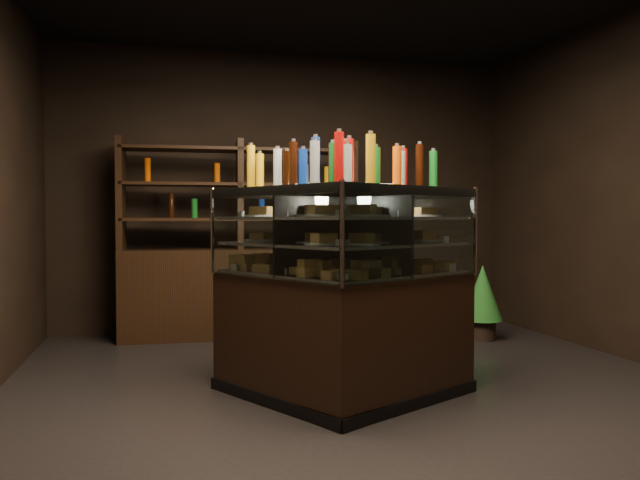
% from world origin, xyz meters
% --- Properties ---
extents(ground, '(5.00, 5.00, 0.00)m').
position_xyz_m(ground, '(0.00, 0.00, 0.00)').
color(ground, black).
rests_on(ground, ground).
extents(room_shell, '(5.02, 5.02, 3.01)m').
position_xyz_m(room_shell, '(0.00, 0.00, 1.94)').
color(room_shell, black).
rests_on(room_shell, ground).
extents(display_case, '(1.79, 1.46, 1.43)m').
position_xyz_m(display_case, '(-0.20, -0.30, 0.48)').
color(display_case, black).
rests_on(display_case, ground).
extents(food_display, '(1.42, 1.13, 0.44)m').
position_xyz_m(food_display, '(-0.20, -0.31, 1.07)').
color(food_display, '#B18F3F').
rests_on(food_display, display_case).
extents(bottles_top, '(1.25, 0.99, 0.30)m').
position_xyz_m(bottles_top, '(-0.20, -0.30, 1.56)').
color(bottles_top, '#B20C0A').
rests_on(bottles_top, display_case).
extents(potted_conifer, '(0.40, 0.40, 0.85)m').
position_xyz_m(potted_conifer, '(1.73, 1.31, 0.48)').
color(potted_conifer, black).
rests_on(potted_conifer, ground).
extents(back_shelving, '(2.39, 0.57, 2.00)m').
position_xyz_m(back_shelving, '(-0.59, 2.05, 0.61)').
color(back_shelving, black).
rests_on(back_shelving, ground).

